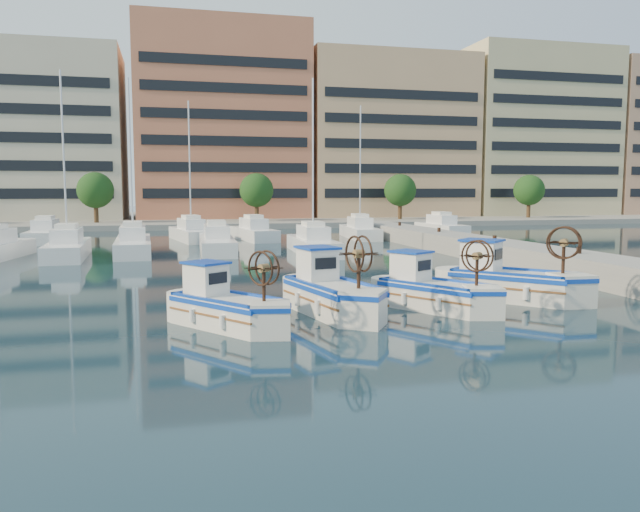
# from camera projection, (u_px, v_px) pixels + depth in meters

# --- Properties ---
(ground) EXTENTS (300.00, 300.00, 0.00)m
(ground) POSITION_uv_depth(u_px,v_px,m) (356.00, 315.00, 21.20)
(ground) COLOR #193242
(ground) RESTS_ON ground
(quay) EXTENTS (3.00, 60.00, 1.20)m
(quay) POSITION_uv_depth(u_px,v_px,m) (553.00, 261.00, 31.91)
(quay) COLOR gray
(quay) RESTS_ON ground
(waterfront) EXTENTS (180.00, 40.00, 25.60)m
(waterfront) POSITION_uv_depth(u_px,v_px,m) (283.00, 139.00, 85.04)
(waterfront) COLOR gray
(waterfront) RESTS_ON ground
(yacht_marina) EXTENTS (38.90, 23.32, 11.50)m
(yacht_marina) POSITION_uv_depth(u_px,v_px,m) (212.00, 239.00, 47.07)
(yacht_marina) COLOR white
(yacht_marina) RESTS_ON ground
(fishing_boat_a) EXTENTS (3.55, 4.07, 2.51)m
(fishing_boat_a) POSITION_uv_depth(u_px,v_px,m) (226.00, 305.00, 19.30)
(fishing_boat_a) COLOR silver
(fishing_boat_a) RESTS_ON ground
(fishing_boat_b) EXTENTS (2.73, 4.68, 2.83)m
(fishing_boat_b) POSITION_uv_depth(u_px,v_px,m) (331.00, 291.00, 21.41)
(fishing_boat_b) COLOR silver
(fishing_boat_b) RESTS_ON ground
(fishing_boat_c) EXTENTS (3.49, 4.25, 2.59)m
(fishing_boat_c) POSITION_uv_depth(u_px,v_px,m) (432.00, 290.00, 22.17)
(fishing_boat_c) COLOR silver
(fishing_boat_c) RESTS_ON ground
(fishing_boat_d) EXTENTS (4.41, 4.60, 2.93)m
(fishing_boat_d) POSITION_uv_depth(u_px,v_px,m) (508.00, 279.00, 24.05)
(fishing_boat_d) COLOR silver
(fishing_boat_d) RESTS_ON ground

